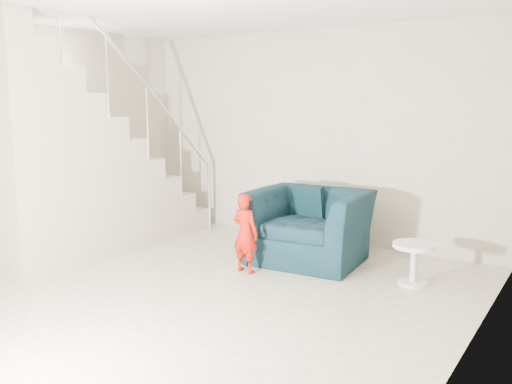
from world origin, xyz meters
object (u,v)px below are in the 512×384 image
Objects in this scene: side_table at (414,257)px; staircase at (73,175)px; armchair at (310,226)px; toddler at (245,233)px.

side_table is 0.12× the size of staircase.
side_table is at bearing -11.93° from armchair.
staircase is (-2.11, -0.50, 0.52)m from toddler.
armchair is 2.95× the size of side_table.
toddler is 0.24× the size of staircase.
staircase reaches higher than side_table.
toddler is 2.23m from staircase.
side_table is 3.94m from staircase.
armchair is at bearing 172.37° from side_table.
staircase is at bearing -163.82° from side_table.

